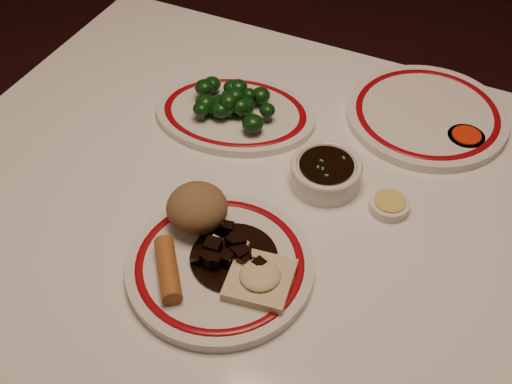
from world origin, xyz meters
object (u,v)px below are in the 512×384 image
object	(u,v)px
rice_mound	(197,208)
stirfry_heap	(232,254)
broccoli_plate	(235,114)
dining_table	(285,243)
main_plate	(220,266)
soy_bowl	(326,174)
fried_wonton	(260,278)
broccoli_pile	(230,101)
spring_roll	(168,269)

from	to	relation	value
rice_mound	stirfry_heap	xyz separation A→B (m)	(0.08, -0.04, -0.02)
broccoli_plate	dining_table	bearing A→B (deg)	-42.80
main_plate	soy_bowl	distance (m)	0.24
dining_table	broccoli_plate	world-z (taller)	broccoli_plate
dining_table	broccoli_plate	distance (m)	0.25
dining_table	soy_bowl	world-z (taller)	soy_bowl
fried_wonton	broccoli_pile	bearing A→B (deg)	123.27
fried_wonton	broccoli_plate	distance (m)	0.38
soy_bowl	dining_table	bearing A→B (deg)	-115.43
broccoli_plate	soy_bowl	world-z (taller)	soy_bowl
stirfry_heap	broccoli_pile	world-z (taller)	broccoli_pile
rice_mound	stirfry_heap	size ratio (longest dim) A/B	0.72
broccoli_plate	broccoli_pile	bearing A→B (deg)	-145.13
main_plate	broccoli_pile	world-z (taller)	broccoli_pile
broccoli_pile	soy_bowl	bearing A→B (deg)	-20.50
dining_table	broccoli_plate	size ratio (longest dim) A/B	3.66
spring_roll	broccoli_plate	size ratio (longest dim) A/B	0.31
dining_table	stirfry_heap	xyz separation A→B (m)	(-0.02, -0.14, 0.12)
dining_table	spring_roll	xyz separation A→B (m)	(-0.09, -0.21, 0.12)
fried_wonton	stirfry_heap	size ratio (longest dim) A/B	0.79
spring_roll	broccoli_plate	xyz separation A→B (m)	(-0.08, 0.37, -0.02)
dining_table	fried_wonton	bearing A→B (deg)	-79.64
rice_mound	spring_roll	xyz separation A→B (m)	(0.01, -0.10, -0.02)
rice_mound	broccoli_pile	distance (m)	0.27
main_plate	soy_bowl	xyz separation A→B (m)	(0.07, 0.23, 0.01)
broccoli_plate	main_plate	bearing A→B (deg)	-66.80
dining_table	broccoli_pile	bearing A→B (deg)	139.13
dining_table	stirfry_heap	world-z (taller)	stirfry_heap
broccoli_plate	spring_roll	bearing A→B (deg)	-77.50
broccoli_plate	soy_bowl	size ratio (longest dim) A/B	2.88
spring_roll	broccoli_pile	size ratio (longest dim) A/B	0.64
dining_table	spring_roll	distance (m)	0.26
dining_table	rice_mound	world-z (taller)	rice_mound
spring_roll	stirfry_heap	distance (m)	0.09
spring_roll	broccoli_pile	xyz separation A→B (m)	(-0.09, 0.36, 0.01)
main_plate	rice_mound	xyz separation A→B (m)	(-0.06, 0.05, 0.04)
rice_mound	spring_roll	bearing A→B (deg)	-84.37
fried_wonton	broccoli_pile	xyz separation A→B (m)	(-0.21, 0.32, 0.01)
dining_table	soy_bowl	size ratio (longest dim) A/B	10.55
dining_table	rice_mound	bearing A→B (deg)	-134.38
fried_wonton	soy_bowl	xyz separation A→B (m)	(0.01, 0.24, -0.01)
fried_wonton	broccoli_plate	xyz separation A→B (m)	(-0.20, 0.32, -0.02)
main_plate	stirfry_heap	bearing A→B (deg)	45.75
fried_wonton	stirfry_heap	xyz separation A→B (m)	(-0.05, 0.02, 0.00)
stirfry_heap	broccoli_plate	bearing A→B (deg)	116.26
stirfry_heap	spring_roll	bearing A→B (deg)	-136.29
main_plate	stirfry_heap	xyz separation A→B (m)	(0.01, 0.01, 0.02)
spring_roll	broccoli_pile	world-z (taller)	broccoli_pile
soy_bowl	spring_roll	bearing A→B (deg)	-114.13
rice_mound	spring_roll	world-z (taller)	rice_mound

